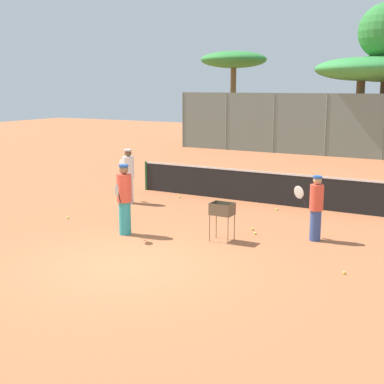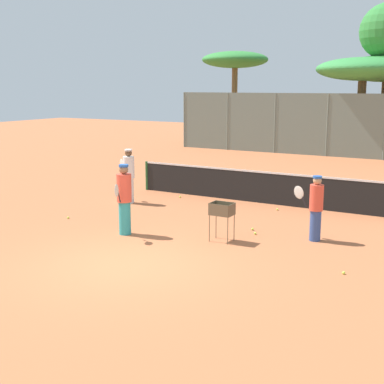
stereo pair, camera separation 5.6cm
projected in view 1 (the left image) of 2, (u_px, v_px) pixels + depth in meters
name	position (u px, v px, depth m)	size (l,w,h in m)	color
ground_plane	(127.00, 265.00, 11.62)	(80.00, 80.00, 0.00)	#B7663D
tennis_net	(258.00, 186.00, 17.69)	(9.11, 0.10, 1.07)	#26592D
back_fence	(354.00, 126.00, 28.48)	(21.37, 0.08, 3.43)	slate
tree_0	(234.00, 61.00, 35.14)	(4.35, 4.35, 6.05)	brown
tree_1	(362.00, 70.00, 29.57)	(5.14, 5.14, 5.38)	brown
player_white_outfit	(316.00, 207.00, 13.29)	(0.87, 0.38, 1.65)	#334C8C
player_red_cap	(124.00, 199.00, 13.82)	(0.44, 0.91, 1.85)	teal
player_yellow_shirt	(128.00, 175.00, 17.56)	(0.85, 0.55, 1.79)	white
ball_cart	(222.00, 212.00, 13.24)	(0.56, 0.41, 0.98)	brown
tennis_ball_0	(344.00, 273.00, 11.03)	(0.07, 0.07, 0.07)	#D1E54C
tennis_ball_1	(253.00, 229.00, 14.40)	(0.07, 0.07, 0.07)	#D1E54C
tennis_ball_2	(180.00, 197.00, 18.56)	(0.07, 0.07, 0.07)	#D1E54C
tennis_ball_3	(255.00, 233.00, 13.97)	(0.07, 0.07, 0.07)	#D1E54C
tennis_ball_4	(277.00, 209.00, 16.70)	(0.07, 0.07, 0.07)	#D1E54C
tennis_ball_5	(68.00, 218.00, 15.62)	(0.07, 0.07, 0.07)	#D1E54C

